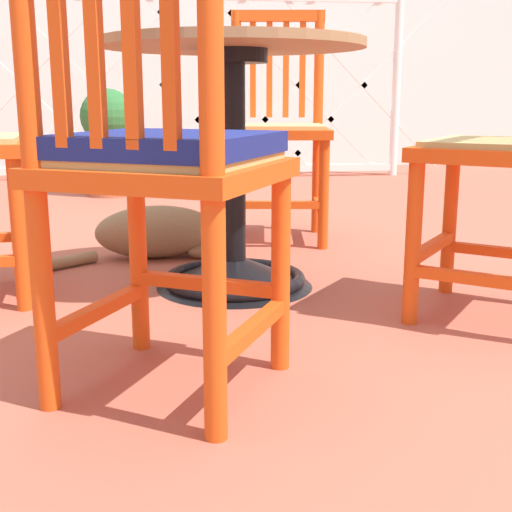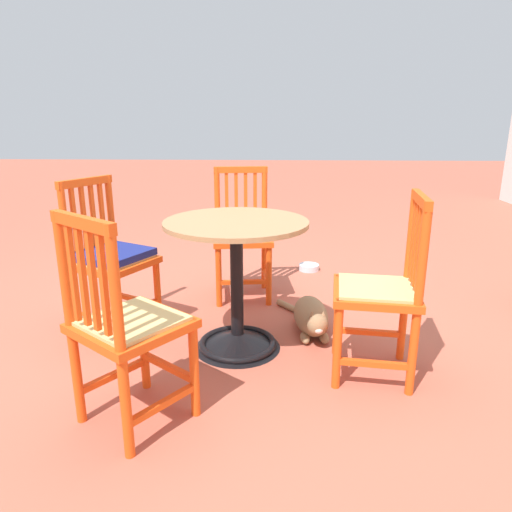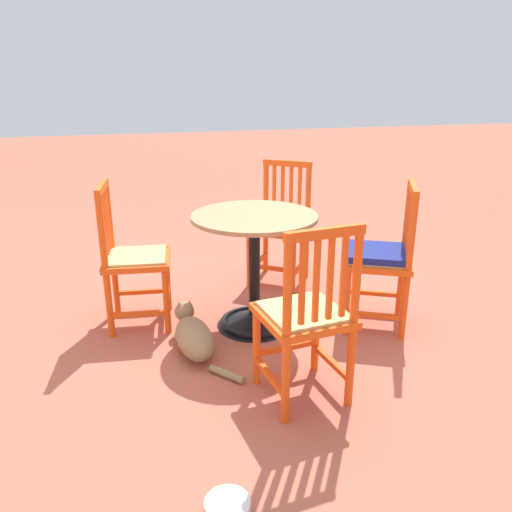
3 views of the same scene
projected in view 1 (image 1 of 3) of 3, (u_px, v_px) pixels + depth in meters
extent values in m
plane|color=#AD5642|center=(206.00, 300.00, 1.99)|extent=(24.00, 24.00, 0.00)
cylinder|color=white|center=(396.00, 85.00, 5.02)|extent=(0.06, 0.06, 1.31)
cube|color=white|center=(199.00, 169.00, 4.99)|extent=(2.90, 0.04, 0.05)
cube|color=white|center=(21.00, 85.00, 4.71)|extent=(1.18, 0.02, 1.18)
cube|color=white|center=(93.00, 85.00, 4.77)|extent=(1.18, 0.02, 1.18)
cube|color=white|center=(163.00, 85.00, 4.83)|extent=(1.18, 0.02, 1.18)
cube|color=white|center=(231.00, 85.00, 4.88)|extent=(1.18, 0.02, 1.18)
cube|color=white|center=(299.00, 85.00, 4.94)|extent=(1.18, 0.02, 1.18)
cube|color=white|center=(364.00, 85.00, 4.99)|extent=(1.18, 0.02, 1.18)
cube|color=white|center=(21.00, 85.00, 4.71)|extent=(1.18, 0.02, 1.18)
cube|color=white|center=(93.00, 85.00, 4.77)|extent=(1.18, 0.02, 1.18)
cube|color=white|center=(163.00, 85.00, 4.83)|extent=(1.18, 0.02, 1.18)
cube|color=white|center=(231.00, 85.00, 4.88)|extent=(1.18, 0.02, 1.18)
cube|color=white|center=(299.00, 85.00, 4.94)|extent=(1.18, 0.02, 1.18)
cube|color=white|center=(364.00, 85.00, 4.99)|extent=(1.18, 0.02, 1.18)
cone|color=black|center=(235.00, 271.00, 2.12)|extent=(0.48, 0.48, 0.10)
torus|color=black|center=(235.00, 278.00, 2.12)|extent=(0.44, 0.44, 0.04)
cylinder|color=black|center=(234.00, 165.00, 2.04)|extent=(0.07, 0.07, 0.66)
cylinder|color=black|center=(233.00, 56.00, 1.97)|extent=(0.20, 0.20, 0.04)
cylinder|color=#9E754C|center=(233.00, 44.00, 1.96)|extent=(0.76, 0.76, 0.02)
cylinder|color=#E04C14|center=(413.00, 238.00, 1.73)|extent=(0.04, 0.04, 0.45)
cylinder|color=#E04C14|center=(450.00, 218.00, 2.01)|extent=(0.04, 0.04, 0.45)
cube|color=#E04C14|center=(480.00, 279.00, 1.66)|extent=(0.29, 0.23, 0.03)
cube|color=#E04C14|center=(508.00, 253.00, 1.95)|extent=(0.29, 0.23, 0.03)
cube|color=#E04C14|center=(432.00, 247.00, 1.88)|extent=(0.23, 0.29, 0.03)
cube|color=#E04C14|center=(504.00, 153.00, 1.74)|extent=(0.56, 0.56, 0.04)
cube|color=tan|center=(505.00, 144.00, 1.74)|extent=(0.49, 0.49, 0.02)
cylinder|color=#E04C14|center=(324.00, 191.00, 2.60)|extent=(0.04, 0.04, 0.45)
cylinder|color=#E04C14|center=(234.00, 190.00, 2.61)|extent=(0.04, 0.04, 0.45)
cylinder|color=#E04C14|center=(318.00, 125.00, 2.88)|extent=(0.04, 0.04, 0.91)
cylinder|color=#E04C14|center=(237.00, 125.00, 2.89)|extent=(0.04, 0.04, 0.91)
cube|color=#E04C14|center=(320.00, 206.00, 2.79)|extent=(0.07, 0.34, 0.03)
cube|color=#E04C14|center=(236.00, 206.00, 2.79)|extent=(0.07, 0.34, 0.03)
cube|color=#E04C14|center=(279.00, 205.00, 2.62)|extent=(0.34, 0.07, 0.03)
cube|color=#E04C14|center=(278.00, 133.00, 2.72)|extent=(0.45, 0.45, 0.04)
cube|color=tan|center=(278.00, 127.00, 2.72)|extent=(0.39, 0.39, 0.02)
cube|color=#E04C14|center=(302.00, 70.00, 2.83)|extent=(0.03, 0.02, 0.39)
cube|color=#E04C14|center=(286.00, 70.00, 2.83)|extent=(0.03, 0.02, 0.39)
cube|color=#E04C14|center=(269.00, 70.00, 2.83)|extent=(0.03, 0.02, 0.39)
cube|color=#E04C14|center=(253.00, 70.00, 2.84)|extent=(0.03, 0.02, 0.39)
cube|color=#E04C14|center=(278.00, 16.00, 2.79)|extent=(0.38, 0.08, 0.04)
cylinder|color=#E04C14|center=(29.00, 210.00, 2.16)|extent=(0.04, 0.04, 0.45)
cylinder|color=#E04C14|center=(19.00, 229.00, 1.84)|extent=(0.04, 0.04, 0.45)
cube|color=#E04C14|center=(26.00, 237.00, 2.01)|extent=(0.07, 0.34, 0.03)
cylinder|color=#E04C14|center=(138.00, 253.00, 1.56)|extent=(0.04, 0.04, 0.45)
cylinder|color=#E04C14|center=(281.00, 266.00, 1.44)|extent=(0.04, 0.04, 0.45)
cylinder|color=#E04C14|center=(33.00, 165.00, 1.19)|extent=(0.04, 0.04, 0.91)
cylinder|color=#E04C14|center=(212.00, 172.00, 1.08)|extent=(0.04, 0.04, 0.91)
cube|color=#E04C14|center=(98.00, 311.00, 1.42)|extent=(0.18, 0.31, 0.03)
cube|color=#E04C14|center=(252.00, 330.00, 1.30)|extent=(0.18, 0.31, 0.03)
cube|color=#E04C14|center=(207.00, 284.00, 1.51)|extent=(0.31, 0.18, 0.03)
cube|color=#E04C14|center=(167.00, 172.00, 1.30)|extent=(0.54, 0.54, 0.04)
cube|color=tan|center=(167.00, 160.00, 1.29)|extent=(0.47, 0.47, 0.02)
cube|color=#E04C14|center=(58.00, 27.00, 1.12)|extent=(0.03, 0.03, 0.39)
cube|color=#E04C14|center=(93.00, 26.00, 1.10)|extent=(0.03, 0.03, 0.39)
cube|color=#E04C14|center=(131.00, 24.00, 1.07)|extent=(0.03, 0.03, 0.39)
cube|color=#E04C14|center=(170.00, 23.00, 1.05)|extent=(0.03, 0.03, 0.39)
cube|color=navy|center=(166.00, 144.00, 1.28)|extent=(0.49, 0.49, 0.04)
ellipsoid|color=#8E704C|center=(157.00, 232.00, 2.49)|extent=(0.45, 0.23, 0.19)
ellipsoid|color=silver|center=(185.00, 233.00, 2.51)|extent=(0.19, 0.16, 0.14)
sphere|color=#8E704C|center=(225.00, 215.00, 2.52)|extent=(0.12, 0.12, 0.12)
ellipsoid|color=silver|center=(236.00, 217.00, 2.53)|extent=(0.05, 0.05, 0.04)
cone|color=#8E704C|center=(221.00, 199.00, 2.54)|extent=(0.04, 0.04, 0.04)
cone|color=#8E704C|center=(223.00, 201.00, 2.48)|extent=(0.04, 0.04, 0.04)
ellipsoid|color=#8E704C|center=(201.00, 245.00, 2.59)|extent=(0.12, 0.06, 0.05)
ellipsoid|color=#8E704C|center=(204.00, 251.00, 2.48)|extent=(0.12, 0.06, 0.05)
cylinder|color=#8E704C|center=(68.00, 261.00, 2.35)|extent=(0.20, 0.17, 0.04)
cylinder|color=#B25B3D|center=(110.00, 168.00, 4.07)|extent=(0.28, 0.28, 0.32)
torus|color=#B25B3D|center=(109.00, 144.00, 4.04)|extent=(0.32, 0.32, 0.04)
sphere|color=#2D6B33|center=(108.00, 116.00, 4.00)|extent=(0.32, 0.32, 0.32)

